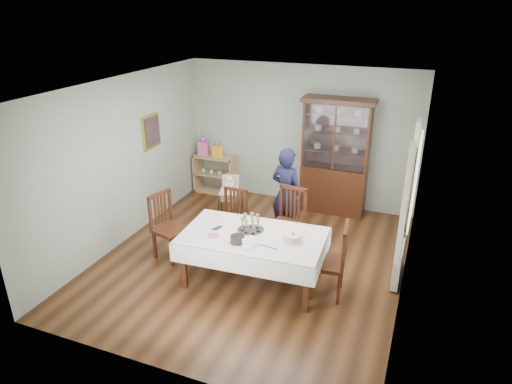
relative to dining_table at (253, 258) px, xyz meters
The scene contains 25 objects.
floor 0.70m from the dining_table, 113.49° to the left, with size 5.00×5.00×0.00m, color #593319.
room_shell 1.72m from the dining_table, 102.36° to the left, with size 5.00×5.00×5.00m.
dining_table is the anchor object (origin of this frame).
china_cabinet 2.94m from the dining_table, 79.58° to the left, with size 1.30×0.48×2.18m.
sideboard 3.45m from the dining_table, 125.13° to the left, with size 0.90×0.38×0.80m.
picture_frame 3.07m from the dining_table, 151.36° to the left, with size 0.04×0.48×0.58m, color gold.
window 2.45m from the dining_table, 22.96° to the left, with size 0.04×1.02×1.22m, color white.
curtain_left 2.21m from the dining_table, ahead, with size 0.07×0.30×1.55m, color silver.
curtain_right 2.64m from the dining_table, 37.20° to the left, with size 0.07×0.30×1.55m, color silver.
radiator 2.10m from the dining_table, 23.60° to the left, with size 0.10×0.80×0.55m, color white.
chair_far_left 1.14m from the dining_table, 129.60° to the left, with size 0.43×0.43×0.95m.
chair_far_right 0.99m from the dining_table, 78.67° to the left, with size 0.54×0.54×1.08m.
chair_end_left 1.47m from the dining_table, behind, with size 0.58×0.58×1.05m.
chair_end_right 1.06m from the dining_table, ahead, with size 0.53×0.53×1.07m.
woman 1.52m from the dining_table, 89.44° to the left, with size 0.58×0.38×1.60m, color black.
high_chair 1.89m from the dining_table, 124.31° to the left, with size 0.51×0.51×0.93m.
champagne_tray 0.46m from the dining_table, 127.45° to the left, with size 0.38×0.38×0.23m.
birthday_cake 0.71m from the dining_table, ahead, with size 0.29×0.29×0.20m.
plate_stack_dark 0.52m from the dining_table, 113.83° to the right, with size 0.20×0.20×0.09m, color black.
plate_stack_white 0.51m from the dining_table, 76.66° to the right, with size 0.21×0.21×0.09m, color white.
napkin_stack 0.68m from the dining_table, 154.34° to the right, with size 0.13×0.13×0.02m, color #DB5095.
cutlery 0.70m from the dining_table, behind, with size 0.11×0.16×0.01m, color silver, non-canonical shape.
cake_knife 0.54m from the dining_table, 39.42° to the right, with size 0.29×0.03×0.01m, color silver.
gift_bag_pink 3.63m from the dining_table, 128.59° to the left, with size 0.23×0.18×0.39m.
gift_bag_orange 3.44m from the dining_table, 124.36° to the left, with size 0.21×0.17×0.34m.
Camera 1 is at (2.32, -5.73, 3.79)m, focal length 32.00 mm.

